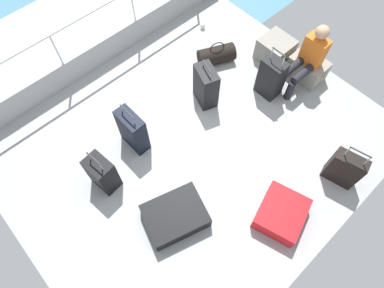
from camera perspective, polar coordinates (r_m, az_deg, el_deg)
The scene contains 16 objects.
ground_plane at distance 4.87m, azimuth 0.32°, elevation 0.02°, with size 4.40×5.20×0.06m, color #939699.
gunwale_port at distance 5.80m, azimuth -14.95°, elevation 15.27°, with size 0.06×5.20×0.45m, color #939699.
railing_port at distance 5.43m, azimuth -16.36°, elevation 19.27°, with size 0.04×4.20×1.02m.
sea_wake at distance 7.18m, azimuth -20.64°, elevation 17.72°, with size 12.00×12.00×0.01m.
cargo_crate_0 at distance 5.85m, azimuth 14.19°, elevation 15.54°, with size 0.53×0.48×0.39m.
cargo_crate_1 at distance 5.73m, azimuth 19.31°, elevation 12.24°, with size 0.60×0.39×0.36m.
passenger_seated at distance 5.35m, azimuth 19.33°, elevation 13.88°, with size 0.34×0.66×1.06m.
suitcase_0 at distance 5.01m, azimuth 2.42°, elevation 9.99°, with size 0.47×0.37×0.77m.
suitcase_1 at distance 5.23m, azimuth 13.46°, elevation 11.06°, with size 0.36×0.25×0.90m.
suitcase_2 at distance 4.31m, azimuth -2.92°, elevation -12.29°, with size 0.77×0.89×0.24m.
suitcase_3 at distance 4.63m, azimuth -10.21°, elevation 2.30°, with size 0.44×0.22×0.82m.
suitcase_4 at distance 4.45m, azimuth 15.17°, elevation -11.52°, with size 0.71×0.76×0.26m.
suitcase_5 at distance 4.79m, azimuth 24.84°, elevation -3.92°, with size 0.45×0.29×0.78m.
suitcase_6 at distance 4.47m, azimuth -15.24°, elevation -4.92°, with size 0.39×0.30×0.75m.
duffel_bag at distance 5.68m, azimuth 4.25°, elevation 15.11°, with size 0.52×0.67×0.42m.
paper_cup at distance 6.30m, azimuth 1.85°, elevation 19.76°, with size 0.08×0.08×0.10m, color white.
Camera 1 is at (1.68, -1.59, 4.26)m, focal length 30.86 mm.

